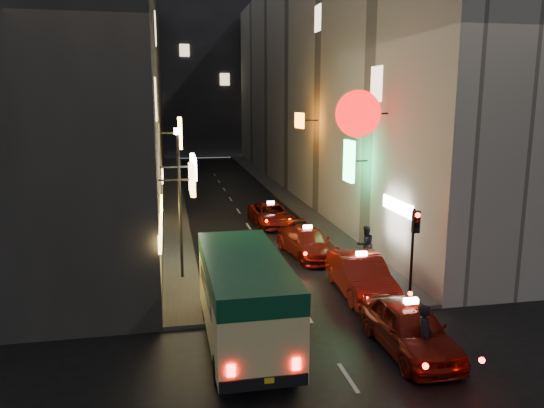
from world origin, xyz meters
TOP-DOWN VIEW (x-y plane):
  - building_left at (-8.00, 33.99)m, footprint 7.58×52.29m
  - building_right at (8.00, 33.99)m, footprint 8.40×52.00m
  - building_far at (0.00, 66.00)m, footprint 30.00×10.00m
  - sidewalk_left at (-4.25, 34.00)m, footprint 1.50×52.00m
  - sidewalk_right at (4.25, 34.00)m, footprint 1.50×52.00m
  - minibus at (-2.49, 6.49)m, footprint 2.34×6.63m
  - taxi_near at (2.33, 5.16)m, footprint 2.35×5.60m
  - taxi_second at (2.58, 9.96)m, footprint 2.61×5.85m
  - taxi_third at (1.88, 15.37)m, footprint 2.75×5.27m
  - taxi_far at (1.39, 22.06)m, footprint 2.14×4.83m
  - pedestrian_crossing at (2.33, 4.23)m, footprint 0.68×0.81m
  - pedestrian_sidewalk at (4.05, 13.30)m, footprint 0.81×0.58m
  - traffic_light at (4.00, 8.47)m, footprint 0.26×0.43m
  - lamp_post at (-4.20, 13.00)m, footprint 0.28×0.28m

SIDE VIEW (x-z plane):
  - sidewalk_left at x=-4.25m, z-range 0.00..0.15m
  - sidewalk_right at x=4.25m, z-range 0.00..0.15m
  - taxi_far at x=1.39m, z-range -0.08..1.60m
  - taxi_third at x=1.88m, z-range -0.08..1.68m
  - taxi_near at x=2.33m, z-range -0.08..1.86m
  - taxi_second at x=2.58m, z-range -0.08..1.92m
  - pedestrian_crossing at x=2.33m, z-range 0.00..2.09m
  - pedestrian_sidewalk at x=4.05m, z-range 0.15..2.14m
  - minibus at x=-2.49m, z-range 0.37..3.23m
  - traffic_light at x=4.00m, z-range 0.94..4.44m
  - lamp_post at x=-4.20m, z-range 0.61..6.84m
  - building_left at x=-8.00m, z-range 0.00..18.00m
  - building_right at x=8.00m, z-range 0.00..18.00m
  - building_far at x=0.00m, z-range 0.00..22.00m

